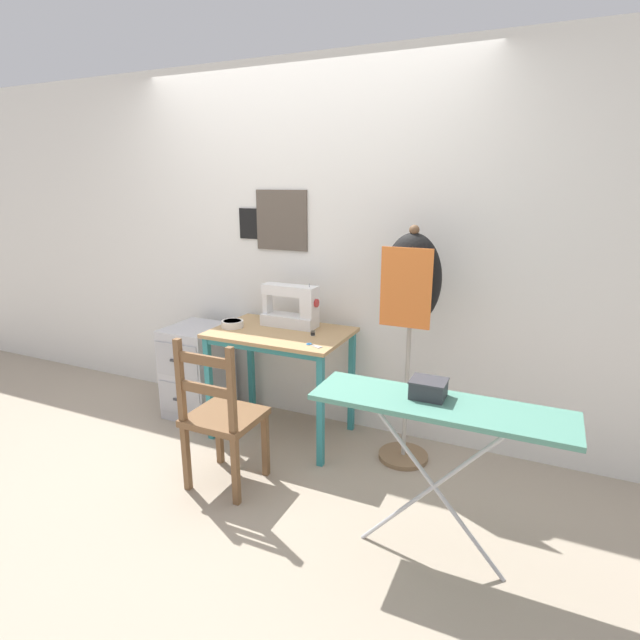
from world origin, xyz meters
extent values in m
plane|color=tan|center=(0.00, 0.00, 0.00)|extent=(14.00, 14.00, 0.00)
cube|color=silver|center=(0.00, 0.68, 1.27)|extent=(10.00, 0.05, 2.55)
cube|color=brown|center=(-0.16, 0.64, 1.48)|extent=(0.40, 0.02, 0.42)
cube|color=black|center=(-0.41, 0.65, 1.45)|extent=(0.21, 0.01, 0.22)
cube|color=tan|center=(0.00, 0.31, 0.76)|extent=(0.92, 0.61, 0.02)
cube|color=teal|center=(0.00, 0.04, 0.72)|extent=(0.84, 0.03, 0.04)
cube|color=teal|center=(-0.42, 0.04, 0.37)|extent=(0.04, 0.04, 0.74)
cube|color=teal|center=(0.42, 0.04, 0.37)|extent=(0.04, 0.04, 0.74)
cube|color=teal|center=(-0.42, 0.57, 0.37)|extent=(0.04, 0.04, 0.74)
cube|color=teal|center=(0.42, 0.57, 0.37)|extent=(0.04, 0.04, 0.74)
cube|color=white|center=(0.00, 0.44, 0.81)|extent=(0.39, 0.15, 0.08)
cube|color=white|center=(0.16, 0.44, 0.95)|extent=(0.09, 0.13, 0.21)
cube|color=white|center=(-0.02, 0.44, 1.03)|extent=(0.35, 0.11, 0.07)
cube|color=white|center=(-0.17, 0.44, 0.92)|extent=(0.04, 0.08, 0.14)
cylinder|color=#B22D2D|center=(0.21, 0.44, 0.95)|extent=(0.02, 0.06, 0.06)
cylinder|color=#99999E|center=(0.16, 0.44, 1.07)|extent=(0.01, 0.01, 0.02)
cylinder|color=silver|center=(-0.35, 0.25, 0.79)|extent=(0.15, 0.15, 0.05)
cylinder|color=gray|center=(-0.35, 0.25, 0.81)|extent=(0.12, 0.12, 0.01)
cube|color=silver|center=(0.36, 0.11, 0.77)|extent=(0.09, 0.03, 0.00)
cube|color=silver|center=(0.36, 0.09, 0.77)|extent=(0.08, 0.05, 0.00)
torus|color=#2870B7|center=(0.30, 0.12, 0.77)|extent=(0.03, 0.03, 0.01)
torus|color=#2870B7|center=(0.30, 0.12, 0.77)|extent=(0.03, 0.03, 0.01)
cylinder|color=black|center=(0.25, 0.30, 0.78)|extent=(0.03, 0.03, 0.03)
cylinder|color=beige|center=(0.25, 0.30, 0.80)|extent=(0.04, 0.04, 0.00)
cylinder|color=beige|center=(0.25, 0.30, 0.77)|extent=(0.04, 0.04, 0.00)
cube|color=brown|center=(-0.01, -0.36, 0.43)|extent=(0.40, 0.38, 0.04)
cube|color=brown|center=(-0.18, -0.20, 0.20)|extent=(0.04, 0.04, 0.41)
cube|color=brown|center=(0.16, -0.20, 0.20)|extent=(0.04, 0.04, 0.41)
cube|color=brown|center=(-0.18, -0.52, 0.20)|extent=(0.04, 0.04, 0.41)
cube|color=brown|center=(0.16, -0.52, 0.20)|extent=(0.04, 0.04, 0.41)
cube|color=brown|center=(-0.18, -0.52, 0.69)|extent=(0.04, 0.04, 0.48)
cube|color=brown|center=(0.16, -0.52, 0.69)|extent=(0.04, 0.04, 0.48)
cube|color=brown|center=(-0.01, -0.52, 0.83)|extent=(0.34, 0.02, 0.06)
cube|color=brown|center=(-0.01, -0.52, 0.66)|extent=(0.34, 0.02, 0.06)
cube|color=#B7B7BC|center=(-0.76, 0.35, 0.35)|extent=(0.40, 0.45, 0.69)
cube|color=#A8A8AD|center=(-0.76, 0.12, 0.50)|extent=(0.37, 0.01, 0.25)
cube|color=#333338|center=(-0.76, 0.11, 0.50)|extent=(0.10, 0.01, 0.02)
cube|color=#A8A8AD|center=(-0.76, 0.12, 0.19)|extent=(0.37, 0.01, 0.25)
cube|color=#333338|center=(-0.76, 0.11, 0.19)|extent=(0.10, 0.01, 0.02)
cylinder|color=#846647|center=(0.88, 0.34, 0.01)|extent=(0.32, 0.32, 0.03)
cylinder|color=#ADA89E|center=(0.88, 0.34, 0.51)|extent=(0.03, 0.03, 0.96)
ellipsoid|color=black|center=(0.88, 0.34, 1.19)|extent=(0.35, 0.25, 0.55)
sphere|color=brown|center=(0.88, 0.34, 1.48)|extent=(0.06, 0.06, 0.06)
cube|color=orange|center=(0.88, 0.21, 1.16)|extent=(0.30, 0.01, 0.46)
cube|color=#518E7A|center=(1.23, -0.49, 0.80)|extent=(1.13, 0.32, 0.02)
cylinder|color=#B7B7BC|center=(1.23, -0.49, 0.39)|extent=(0.69, 0.02, 0.80)
cylinder|color=#B7B7BC|center=(1.23, -0.49, 0.39)|extent=(0.69, 0.02, 0.80)
cube|color=#333338|center=(1.17, -0.44, 0.85)|extent=(0.15, 0.13, 0.08)
cube|color=#38383D|center=(1.17, -0.44, 0.89)|extent=(0.16, 0.13, 0.01)
camera|label=1|loc=(1.60, -2.53, 1.74)|focal=28.00mm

